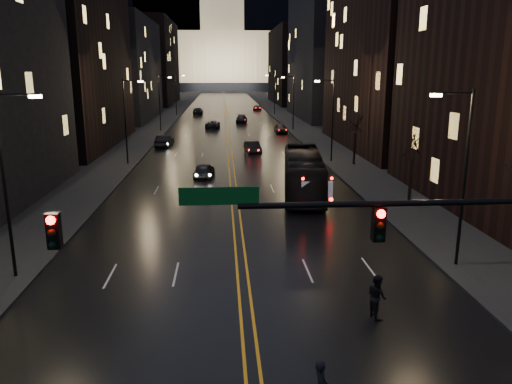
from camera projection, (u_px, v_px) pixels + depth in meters
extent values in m
cube|color=black|center=(225.00, 106.00, 141.22)|extent=(20.00, 320.00, 0.02)
cube|color=black|center=(175.00, 106.00, 140.28)|extent=(8.00, 320.00, 0.16)
cube|color=black|center=(274.00, 105.00, 142.12)|extent=(8.00, 320.00, 0.16)
cube|color=orange|center=(225.00, 106.00, 141.21)|extent=(0.62, 320.00, 0.01)
cube|color=black|center=(61.00, 36.00, 62.86)|extent=(12.00, 30.00, 28.00)
cube|color=black|center=(121.00, 69.00, 100.63)|extent=(12.00, 34.00, 20.00)
cube|color=black|center=(153.00, 63.00, 146.67)|extent=(12.00, 40.00, 24.00)
cube|color=black|center=(327.00, 54.00, 102.69)|extent=(12.00, 34.00, 26.00)
cube|color=black|center=(294.00, 66.00, 149.68)|extent=(12.00, 40.00, 22.00)
cube|color=black|center=(223.00, 86.00, 257.03)|extent=(90.00, 50.00, 4.00)
cube|color=#ECC889|center=(223.00, 58.00, 253.71)|extent=(80.00, 36.00, 24.00)
cylinder|color=beige|center=(222.00, 16.00, 248.95)|extent=(22.00, 22.00, 16.00)
cylinder|color=black|center=(449.00, 202.00, 14.13)|extent=(12.00, 0.18, 0.18)
cube|color=black|center=(54.00, 231.00, 13.55)|extent=(0.35, 0.30, 1.00)
cube|color=black|center=(379.00, 224.00, 14.14)|extent=(0.35, 0.30, 1.00)
sphere|color=#FF0705|center=(50.00, 220.00, 13.29)|extent=(0.24, 0.24, 0.24)
sphere|color=#FF0705|center=(381.00, 214.00, 13.88)|extent=(0.24, 0.24, 0.24)
cube|color=#053F14|center=(219.00, 196.00, 13.63)|extent=(2.20, 0.06, 0.50)
cylinder|color=black|center=(464.00, 182.00, 24.59)|extent=(0.16, 0.16, 9.00)
cylinder|color=black|center=(455.00, 93.00, 23.50)|extent=(1.80, 0.10, 0.10)
cube|color=#FFCF99|center=(436.00, 95.00, 23.47)|extent=(0.50, 0.25, 0.15)
cylinder|color=black|center=(5.00, 189.00, 23.14)|extent=(0.16, 0.16, 9.00)
cylinder|color=black|center=(14.00, 94.00, 22.17)|extent=(1.80, 0.10, 0.10)
cube|color=#FFCF99|center=(35.00, 97.00, 22.26)|extent=(0.50, 0.25, 0.15)
cylinder|color=black|center=(333.00, 121.00, 53.66)|extent=(0.16, 0.16, 9.00)
cylinder|color=black|center=(326.00, 80.00, 52.58)|extent=(1.80, 0.10, 0.10)
cube|color=#FFCF99|center=(317.00, 81.00, 52.54)|extent=(0.50, 0.25, 0.15)
cylinder|color=black|center=(125.00, 123.00, 52.21)|extent=(0.16, 0.16, 9.00)
cylinder|color=black|center=(132.00, 81.00, 51.25)|extent=(1.80, 0.10, 0.10)
cube|color=#FFCF99|center=(141.00, 82.00, 51.33)|extent=(0.50, 0.25, 0.15)
cylinder|color=black|center=(293.00, 103.00, 82.73)|extent=(0.16, 0.16, 9.00)
cylinder|color=black|center=(288.00, 77.00, 81.65)|extent=(1.80, 0.10, 0.10)
cube|color=#FFCF99|center=(283.00, 77.00, 81.61)|extent=(0.50, 0.25, 0.15)
cylinder|color=black|center=(160.00, 104.00, 81.28)|extent=(0.16, 0.16, 9.00)
cylinder|color=black|center=(164.00, 77.00, 80.32)|extent=(1.80, 0.10, 0.10)
cube|color=#FFCF99|center=(170.00, 77.00, 80.40)|extent=(0.50, 0.25, 0.15)
cylinder|color=black|center=(275.00, 95.00, 111.80)|extent=(0.16, 0.16, 9.00)
cylinder|color=black|center=(271.00, 75.00, 110.72)|extent=(1.80, 0.10, 0.10)
cube|color=#FFCF99|center=(267.00, 75.00, 110.69)|extent=(0.50, 0.25, 0.15)
cylinder|color=black|center=(176.00, 95.00, 110.35)|extent=(0.16, 0.16, 9.00)
cylinder|color=black|center=(179.00, 75.00, 109.39)|extent=(1.80, 0.10, 0.10)
cube|color=#FFCF99|center=(183.00, 76.00, 109.47)|extent=(0.50, 0.25, 0.15)
cylinder|color=black|center=(410.00, 182.00, 37.00)|extent=(0.24, 0.24, 3.50)
cylinder|color=black|center=(354.00, 149.00, 52.51)|extent=(0.24, 0.24, 3.50)
imported|color=black|center=(303.00, 173.00, 40.29)|extent=(4.46, 12.85, 3.51)
imported|color=black|center=(204.00, 170.00, 46.70)|extent=(2.13, 4.38, 1.44)
imported|color=black|center=(164.00, 141.00, 65.54)|extent=(2.14, 4.91, 1.57)
imported|color=black|center=(213.00, 124.00, 86.88)|extent=(2.71, 5.08, 1.36)
imported|color=black|center=(198.00, 111.00, 114.23)|extent=(2.26, 5.30, 1.52)
imported|color=black|center=(253.00, 148.00, 60.36)|extent=(2.05, 4.55, 1.45)
imported|color=black|center=(281.00, 128.00, 79.74)|extent=(1.98, 4.67, 1.58)
imported|color=black|center=(242.00, 119.00, 95.28)|extent=(2.46, 5.31, 1.50)
imported|color=black|center=(257.00, 108.00, 125.54)|extent=(2.43, 4.66, 1.25)
imported|color=black|center=(377.00, 296.00, 20.21)|extent=(0.67, 0.98, 1.84)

